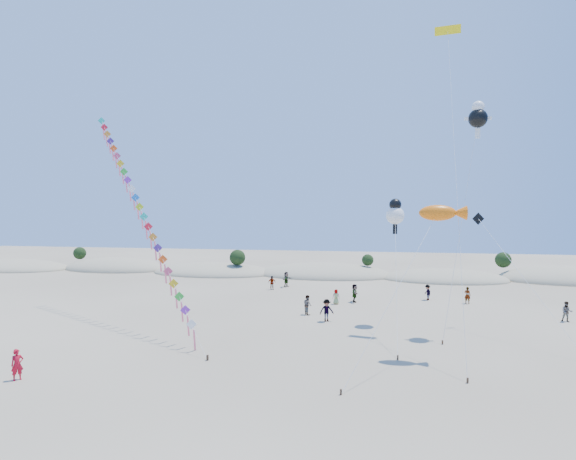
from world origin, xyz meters
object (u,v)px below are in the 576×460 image
at_px(kite_train, 138,204).
at_px(parafoil_kite, 448,38).
at_px(fish_kite, 443,213).
at_px(flyer_foreground, 17,365).

bearing_deg(kite_train, parafoil_kite, 6.22).
relative_size(fish_kite, flyer_foreground, 5.61).
height_order(kite_train, fish_kite, kite_train).
distance_m(fish_kite, flyer_foreground, 27.09).
relative_size(kite_train, parafoil_kite, 0.79).
distance_m(fish_kite, parafoil_kite, 16.16).
height_order(fish_kite, flyer_foreground, fish_kite).
bearing_deg(fish_kite, flyer_foreground, -160.61).
distance_m(kite_train, flyer_foreground, 16.72).
height_order(kite_train, parafoil_kite, parafoil_kite).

